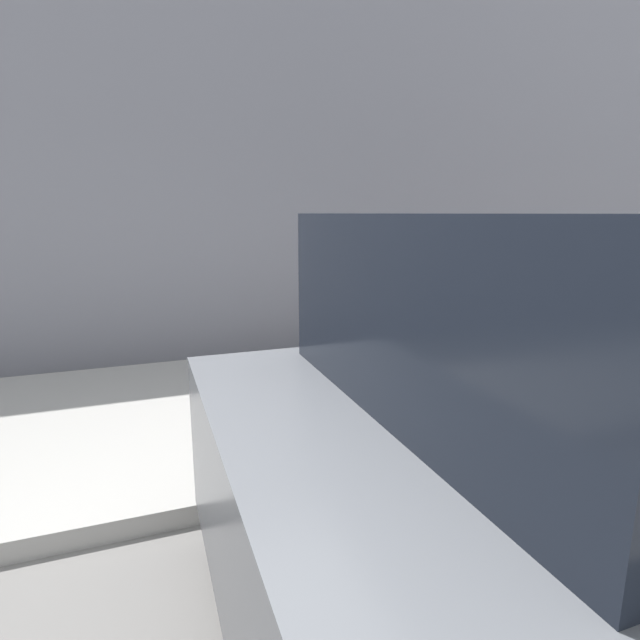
{
  "coord_description": "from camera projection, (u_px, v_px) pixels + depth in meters",
  "views": [
    {
      "loc": [
        -0.76,
        -1.68,
        1.65
      ],
      "look_at": [
        0.24,
        1.04,
        1.03
      ],
      "focal_mm": 28.0,
      "sensor_mm": 36.0,
      "label": 1
    }
  ],
  "objects": [
    {
      "name": "sidewalk",
      "position": [
        244.0,
        408.0,
        4.15
      ],
      "size": [
        24.0,
        2.8,
        0.12
      ],
      "color": "#9E9B96",
      "rests_on": "ground_plane"
    },
    {
      "name": "ground_plane",
      "position": [
        350.0,
        606.0,
        2.14
      ],
      "size": [
        60.0,
        60.0,
        0.0
      ],
      "primitive_type": "plane",
      "color": "slate"
    },
    {
      "name": "parking_meter",
      "position": [
        320.0,
        283.0,
        2.91
      ],
      "size": [
        0.19,
        0.14,
        1.52
      ],
      "color": "gray",
      "rests_on": "sidewalk"
    },
    {
      "name": "building_facade",
      "position": [
        200.0,
        150.0,
        5.49
      ],
      "size": [
        24.0,
        0.3,
        4.65
      ],
      "color": "gray",
      "rests_on": "ground_plane"
    }
  ]
}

